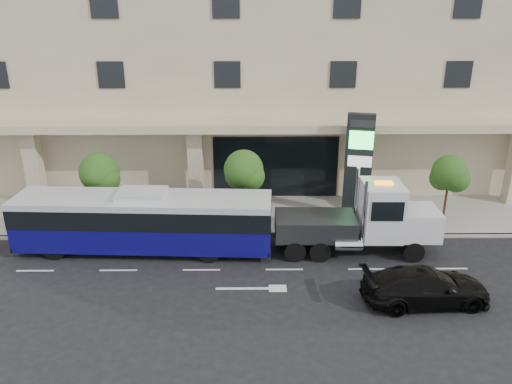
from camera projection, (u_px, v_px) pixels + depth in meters
ground at (282, 255)px, 25.48m from camera, size 120.00×120.00×0.00m
sidewalk at (277, 215)px, 30.13m from camera, size 120.00×6.00×0.15m
curb at (280, 236)px, 27.32m from camera, size 120.00×0.30×0.15m
convention_center at (272, 33)px, 36.35m from camera, size 60.00×17.60×20.00m
tree_left at (100, 175)px, 27.64m from camera, size 2.27×2.20×4.22m
tree_mid at (244, 172)px, 27.66m from camera, size 2.28×2.20×4.38m
tree_right at (450, 175)px, 27.85m from camera, size 2.10×2.00×4.04m
city_bus at (144, 221)px, 25.40m from camera, size 13.10×3.38×3.29m
tow_truck at (364, 221)px, 25.18m from camera, size 9.29×2.48×4.23m
black_sedan at (426, 286)px, 21.18m from camera, size 5.54×2.56×1.57m
signage_pylon at (358, 166)px, 28.60m from camera, size 1.62×0.90×6.19m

